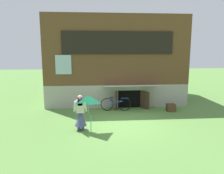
{
  "coord_description": "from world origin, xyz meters",
  "views": [
    {
      "loc": [
        -1.39,
        -9.6,
        3.45
      ],
      "look_at": [
        -0.51,
        0.97,
        1.62
      ],
      "focal_mm": 34.64,
      "sensor_mm": 36.0,
      "label": 1
    }
  ],
  "objects_px": {
    "bicycle_blue": "(116,104)",
    "wooden_crate": "(171,108)",
    "person": "(80,116)",
    "kite": "(89,105)"
  },
  "relations": [
    {
      "from": "bicycle_blue",
      "to": "wooden_crate",
      "type": "height_order",
      "value": "bicycle_blue"
    },
    {
      "from": "bicycle_blue",
      "to": "wooden_crate",
      "type": "distance_m",
      "value": 3.15
    },
    {
      "from": "person",
      "to": "bicycle_blue",
      "type": "distance_m",
      "value": 3.47
    },
    {
      "from": "person",
      "to": "bicycle_blue",
      "type": "relative_size",
      "value": 0.9
    },
    {
      "from": "bicycle_blue",
      "to": "person",
      "type": "bearing_deg",
      "value": -116.87
    },
    {
      "from": "kite",
      "to": "wooden_crate",
      "type": "xyz_separation_m",
      "value": [
        4.56,
        3.1,
        -1.05
      ]
    },
    {
      "from": "person",
      "to": "kite",
      "type": "height_order",
      "value": "person"
    },
    {
      "from": "person",
      "to": "bicycle_blue",
      "type": "bearing_deg",
      "value": 72.05
    },
    {
      "from": "kite",
      "to": "bicycle_blue",
      "type": "relative_size",
      "value": 0.88
    },
    {
      "from": "kite",
      "to": "wooden_crate",
      "type": "relative_size",
      "value": 3.28
    }
  ]
}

